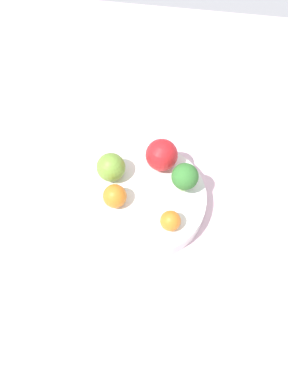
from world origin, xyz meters
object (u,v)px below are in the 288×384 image
Objects in this scene: broccoli at (185,177)px; apple_green at (162,155)px; orange_front at (170,221)px; orange_back at (115,196)px; apple_red at (111,167)px; bowl at (144,199)px.

apple_green is (-0.05, -0.05, -0.01)m from broccoli.
orange_front is 0.11m from orange_back.
broccoli reaches higher than orange_front.
broccoli is 1.47× the size of orange_back.
broccoli is 0.13m from apple_red.
broccoli is 0.08m from orange_front.
orange_back reaches higher than bowl.
apple_green is 1.41× the size of orange_back.
broccoli is at bearing 86.61° from apple_red.
orange_front is 0.85× the size of orange_back.
orange_back is at bearing 16.79° from apple_red.
orange_front is at bearing 44.80° from bowl.
orange_front is at bearing 53.74° from apple_red.
apple_red reaches higher than orange_front.
orange_front is (0.08, -0.02, -0.02)m from broccoli.
apple_green is at bearing -166.17° from orange_front.
apple_green is at bearing 113.15° from apple_red.
bowl is 0.07m from orange_back.
bowl is at bearing -69.74° from broccoli.
orange_front is at bearing -11.22° from broccoli.
apple_green is at bearing -134.51° from broccoli.
bowl is at bearing -17.63° from apple_green.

